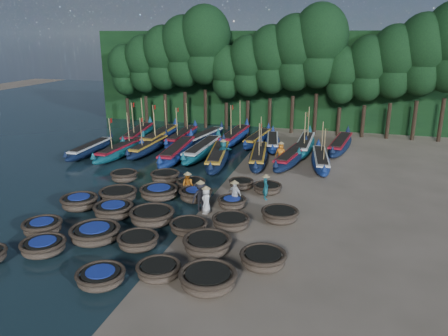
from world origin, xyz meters
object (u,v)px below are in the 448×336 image
(coracle_11, at_px, (114,210))
(long_boat_9, at_px, (138,135))
(coracle_3, at_px, (159,270))
(long_boat_12, at_px, (204,137))
(long_boat_10, at_px, (160,136))
(long_boat_17, at_px, (341,144))
(coracle_17, at_px, (196,195))
(coracle_2, at_px, (101,277))
(coracle_24, at_px, (267,188))
(coracle_1, at_px, (43,247))
(long_boat_1, at_px, (121,150))
(coracle_15, at_px, (118,195))
(long_boat_6, at_px, (259,156))
(fisherman_0, at_px, (206,199))
(coracle_5, at_px, (43,227))
(long_boat_15, at_px, (273,142))
(long_boat_11, at_px, (182,137))
(long_boat_0, at_px, (91,149))
(long_boat_16, at_px, (305,145))
(coracle_12, at_px, (152,216))
(fisherman_1, at_px, (266,186))
(long_boat_2, at_px, (149,147))
(long_boat_13, at_px, (235,136))
(long_boat_14, at_px, (258,139))
(long_boat_7, at_px, (292,157))
(coracle_10, at_px, (79,202))
(long_boat_8, at_px, (321,160))
(fisherman_6, at_px, (281,153))
(fisherman_5, at_px, (223,151))
(coracle_22, at_px, (191,184))
(coracle_4, at_px, (208,279))
(coracle_19, at_px, (280,215))
(coracle_18, at_px, (232,202))
(fisherman_3, at_px, (201,196))
(coracle_9, at_px, (263,259))
(coracle_14, at_px, (231,222))
(long_boat_3, at_px, (177,152))
(coracle_7, at_px, (138,241))
(coracle_21, at_px, (165,177))
(fisherman_2, at_px, (188,184))
(coracle_13, at_px, (189,227))
(fisherman_4, at_px, (235,193))
(long_boat_5, at_px, (218,157))

(coracle_11, xyz_separation_m, long_boat_9, (-6.85, 16.79, 0.14))
(coracle_3, relative_size, long_boat_12, 0.24)
(long_boat_10, distance_m, long_boat_17, 16.27)
(coracle_17, height_order, long_boat_10, long_boat_10)
(coracle_2, height_order, coracle_24, coracle_2)
(coracle_1, relative_size, long_boat_1, 0.27)
(coracle_2, xyz_separation_m, long_boat_12, (-3.51, 24.01, 0.15))
(coracle_15, relative_size, long_boat_6, 0.31)
(long_boat_1, relative_size, fisherman_0, 4.69)
(coracle_5, relative_size, long_boat_15, 0.27)
(long_boat_10, distance_m, long_boat_11, 2.03)
(long_boat_0, bearing_deg, long_boat_16, 18.02)
(long_boat_16, height_order, long_boat_17, long_boat_16)
(coracle_12, distance_m, long_boat_17, 20.60)
(fisherman_0, relative_size, fisherman_1, 1.02)
(long_boat_2, relative_size, long_boat_13, 0.88)
(long_boat_1, xyz_separation_m, long_boat_14, (10.02, 7.17, -0.04))
(coracle_17, distance_m, long_boat_0, 14.33)
(coracle_12, bearing_deg, long_boat_7, 66.93)
(coracle_10, bearing_deg, long_boat_10, 97.35)
(coracle_10, bearing_deg, long_boat_8, 44.25)
(fisherman_0, bearing_deg, fisherman_6, 160.41)
(long_boat_6, height_order, fisherman_6, long_boat_6)
(coracle_10, bearing_deg, fisherman_5, 64.92)
(coracle_22, distance_m, long_boat_11, 12.94)
(coracle_4, distance_m, coracle_19, 7.43)
(long_boat_0, height_order, long_boat_12, long_boat_12)
(coracle_18, bearing_deg, fisherman_3, -153.05)
(coracle_17, relative_size, fisherman_0, 1.18)
(coracle_2, relative_size, fisherman_1, 1.17)
(coracle_5, height_order, fisherman_0, fisherman_0)
(coracle_9, distance_m, coracle_19, 4.99)
(coracle_14, bearing_deg, coracle_22, 129.14)
(coracle_10, xyz_separation_m, long_boat_3, (1.48, 11.51, 0.14))
(coracle_4, bearing_deg, coracle_7, 150.69)
(coracle_15, relative_size, long_boat_7, 0.30)
(coracle_18, height_order, long_boat_2, long_boat_2)
(coracle_21, relative_size, fisherman_6, 1.27)
(coracle_7, xyz_separation_m, fisherman_0, (1.77, 4.94, 0.44))
(long_boat_3, distance_m, fisherman_2, 8.76)
(fisherman_5, bearing_deg, long_boat_10, 79.59)
(coracle_10, relative_size, long_boat_2, 0.33)
(coracle_17, height_order, long_boat_7, long_boat_7)
(coracle_4, distance_m, coracle_13, 5.22)
(fisherman_4, bearing_deg, coracle_17, -161.34)
(coracle_1, height_order, coracle_2, coracle_1)
(long_boat_13, bearing_deg, long_boat_1, -135.02)
(long_boat_14, height_order, fisherman_4, fisherman_4)
(long_boat_7, distance_m, long_boat_12, 9.90)
(long_boat_5, distance_m, fisherman_3, 9.39)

